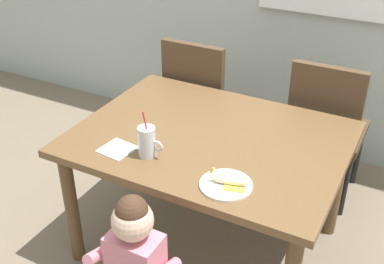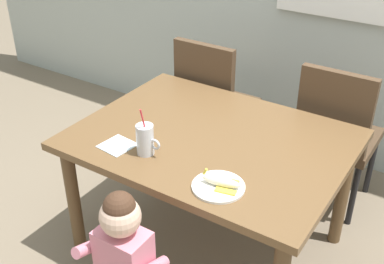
# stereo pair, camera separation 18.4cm
# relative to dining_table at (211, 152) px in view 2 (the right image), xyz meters

# --- Properties ---
(ground_plane) EXTENTS (24.00, 24.00, 0.00)m
(ground_plane) POSITION_rel_dining_table_xyz_m (0.00, 0.00, -0.64)
(ground_plane) COLOR #7A6B56
(dining_table) EXTENTS (1.35, 1.02, 0.73)m
(dining_table) POSITION_rel_dining_table_xyz_m (0.00, 0.00, 0.00)
(dining_table) COLOR brown
(dining_table) RESTS_ON ground
(dining_chair_left) EXTENTS (0.44, 0.45, 0.96)m
(dining_chair_left) POSITION_rel_dining_table_xyz_m (-0.40, 0.69, -0.10)
(dining_chair_left) COLOR #4C3826
(dining_chair_left) RESTS_ON ground
(dining_chair_right) EXTENTS (0.44, 0.45, 0.96)m
(dining_chair_right) POSITION_rel_dining_table_xyz_m (0.43, 0.73, -0.10)
(dining_chair_right) COLOR #4C3826
(dining_chair_right) RESTS_ON ground
(toddler_standing) EXTENTS (0.33, 0.24, 0.84)m
(toddler_standing) POSITION_rel_dining_table_xyz_m (0.01, -0.72, -0.11)
(toddler_standing) COLOR #3F4760
(toddler_standing) RESTS_ON ground
(milk_cup) EXTENTS (0.13, 0.08, 0.25)m
(milk_cup) POSITION_rel_dining_table_xyz_m (-0.18, -0.30, 0.16)
(milk_cup) COLOR silver
(milk_cup) RESTS_ON dining_table
(snack_plate) EXTENTS (0.23, 0.23, 0.01)m
(snack_plate) POSITION_rel_dining_table_xyz_m (0.24, -0.35, 0.10)
(snack_plate) COLOR white
(snack_plate) RESTS_ON dining_table
(peeled_banana) EXTENTS (0.18, 0.12, 0.07)m
(peeled_banana) POSITION_rel_dining_table_xyz_m (0.26, -0.34, 0.12)
(peeled_banana) COLOR #F4EAC6
(peeled_banana) RESTS_ON snack_plate
(paper_napkin) EXTENTS (0.17, 0.17, 0.00)m
(paper_napkin) POSITION_rel_dining_table_xyz_m (-0.34, -0.33, 0.09)
(paper_napkin) COLOR silver
(paper_napkin) RESTS_ON dining_table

